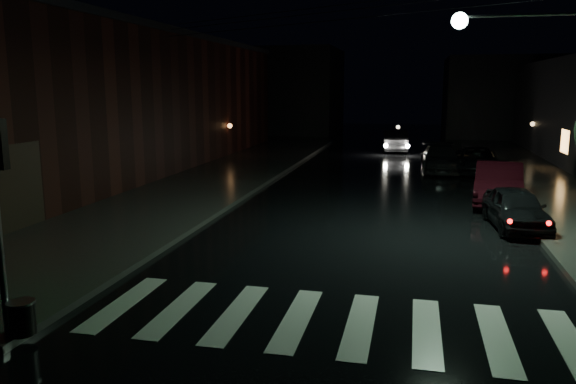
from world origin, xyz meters
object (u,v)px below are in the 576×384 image
Objects in this scene: parked_car_c at (440,158)px; oncoming_car at (395,141)px; parked_car_d at (477,160)px; parked_car_a at (516,208)px; parked_car_b at (498,183)px.

oncoming_car is (-2.67, 8.87, 0.06)m from parked_car_c.
parked_car_d is at bearing -8.11° from parked_car_c.
parked_car_c reaches higher than parked_car_a.
parked_car_d is at bearing 111.80° from oncoming_car.
parked_car_d reaches higher than parked_car_a.
parked_car_c reaches higher than parked_car_d.
oncoming_car is at bearing 105.38° from parked_car_c.
parked_car_d is (1.80, -0.21, -0.03)m from parked_car_c.
parked_car_a is 21.45m from oncoming_car.
parked_car_c is (-1.80, 12.11, 0.04)m from parked_car_a.
parked_car_a is 0.80× the size of parked_car_c.
oncoming_car reaches higher than parked_car_a.
parked_car_b is 1.05× the size of oncoming_car.
parked_car_b reaches higher than oncoming_car.
parked_car_a is at bearing -86.21° from parked_car_d.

